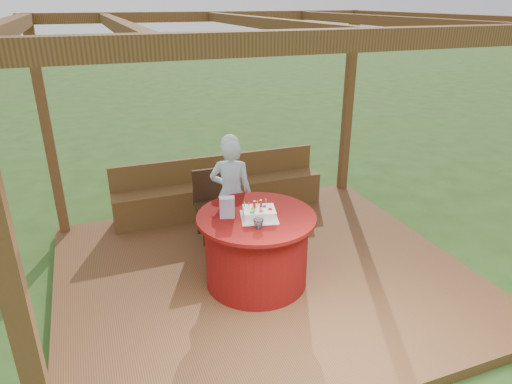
% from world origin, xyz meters
% --- Properties ---
extents(ground, '(60.00, 60.00, 0.00)m').
position_xyz_m(ground, '(0.00, 0.00, 0.00)').
color(ground, '#284C19').
rests_on(ground, ground).
extents(deck, '(4.50, 4.00, 0.12)m').
position_xyz_m(deck, '(0.00, 0.00, 0.06)').
color(deck, brown).
rests_on(deck, ground).
extents(pergola, '(4.50, 4.00, 2.72)m').
position_xyz_m(pergola, '(0.00, 0.00, 2.41)').
color(pergola, brown).
rests_on(pergola, deck).
extents(bench, '(3.00, 0.42, 0.80)m').
position_xyz_m(bench, '(0.00, 1.72, 0.38)').
color(bench, brown).
rests_on(bench, deck).
extents(table, '(1.24, 1.24, 0.80)m').
position_xyz_m(table, '(-0.15, -0.16, 0.53)').
color(table, maroon).
rests_on(table, deck).
extents(chair, '(0.44, 0.44, 0.88)m').
position_xyz_m(chair, '(-0.30, 1.05, 0.61)').
color(chair, '#371F11').
rests_on(chair, deck).
extents(elderly_woman, '(0.59, 0.49, 1.43)m').
position_xyz_m(elderly_woman, '(-0.14, 0.72, 0.84)').
color(elderly_woman, '#A8DAF9').
rests_on(elderly_woman, deck).
extents(birthday_cake, '(0.45, 0.45, 0.17)m').
position_xyz_m(birthday_cake, '(-0.14, -0.22, 0.97)').
color(birthday_cake, white).
rests_on(birthday_cake, table).
extents(gift_bag, '(0.17, 0.14, 0.22)m').
position_xyz_m(gift_bag, '(-0.44, -0.09, 1.03)').
color(gift_bag, '#C27EAF').
rests_on(gift_bag, table).
extents(drinking_glass, '(0.13, 0.13, 0.10)m').
position_xyz_m(drinking_glass, '(-0.24, -0.44, 0.97)').
color(drinking_glass, silver).
rests_on(drinking_glass, table).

